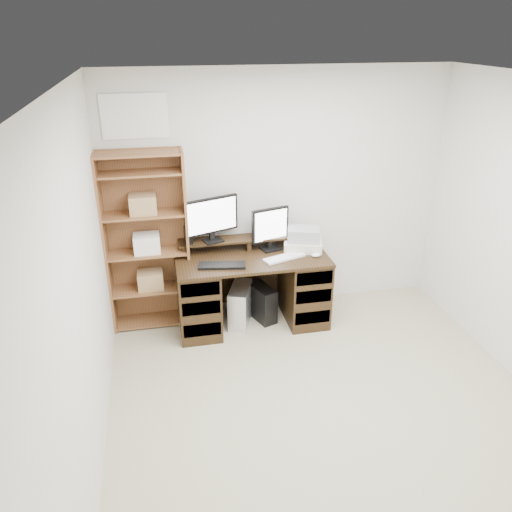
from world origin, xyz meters
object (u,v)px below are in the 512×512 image
object	(u,v)px
tower_silver	(240,305)
tower_black	(262,302)
monitor_small	(270,227)
bookshelf	(147,241)
printer	(303,245)
desk	(252,288)
monitor_wide	(211,217)

from	to	relation	value
tower_silver	tower_black	xyz separation A→B (m)	(0.23, 0.04, -0.02)
monitor_small	bookshelf	bearing A→B (deg)	161.22
printer	desk	bearing A→B (deg)	-157.02
monitor_wide	printer	world-z (taller)	monitor_wide
tower_black	bookshelf	bearing A→B (deg)	150.66
desk	printer	world-z (taller)	printer
desk	monitor_small	distance (m)	0.65
bookshelf	tower_black	bearing A→B (deg)	-8.65
desk	monitor_small	world-z (taller)	monitor_small
desk	tower_black	bearing A→B (deg)	20.97
desk	tower_silver	distance (m)	0.22
monitor_wide	tower_silver	xyz separation A→B (m)	(0.24, -0.19, -0.91)
printer	tower_silver	world-z (taller)	printer
printer	bookshelf	bearing A→B (deg)	-169.37
tower_silver	tower_black	bearing A→B (deg)	30.56
bookshelf	monitor_small	bearing A→B (deg)	-3.45
monitor_wide	monitor_small	size ratio (longest dim) A/B	1.24
desk	tower_silver	size ratio (longest dim) A/B	3.60
tower_silver	monitor_wide	bearing A→B (deg)	162.77
printer	bookshelf	distance (m)	1.56
bookshelf	monitor_wide	bearing A→B (deg)	-2.10
monitor_small	desk	bearing A→B (deg)	-162.85
desk	monitor_wide	xyz separation A→B (m)	(-0.36, 0.19, 0.73)
tower_silver	tower_black	world-z (taller)	tower_silver
monitor_wide	printer	bearing A→B (deg)	-27.45
monitor_small	printer	bearing A→B (deg)	-27.91
printer	bookshelf	world-z (taller)	bookshelf
desk	tower_black	world-z (taller)	desk
desk	tower_black	distance (m)	0.23
printer	tower_black	world-z (taller)	printer
monitor_small	monitor_wide	bearing A→B (deg)	159.75
monitor_small	bookshelf	distance (m)	1.23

